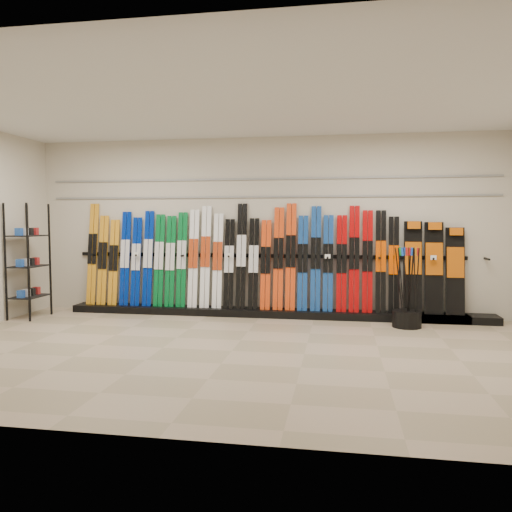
# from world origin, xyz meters

# --- Properties ---
(floor) EXTENTS (8.00, 8.00, 0.00)m
(floor) POSITION_xyz_m (0.00, 0.00, 0.00)
(floor) COLOR tan
(floor) RESTS_ON ground
(back_wall) EXTENTS (8.00, 0.00, 8.00)m
(back_wall) POSITION_xyz_m (0.00, 2.50, 1.50)
(back_wall) COLOR beige
(back_wall) RESTS_ON floor
(ceiling) EXTENTS (8.00, 8.00, 0.00)m
(ceiling) POSITION_xyz_m (0.00, 0.00, 3.00)
(ceiling) COLOR silver
(ceiling) RESTS_ON back_wall
(ski_rack_base) EXTENTS (8.00, 0.40, 0.12)m
(ski_rack_base) POSITION_xyz_m (0.22, 2.28, 0.06)
(ski_rack_base) COLOR black
(ski_rack_base) RESTS_ON floor
(skis) EXTENTS (5.37, 0.26, 1.78)m
(skis) POSITION_xyz_m (-0.44, 2.34, 0.93)
(skis) COLOR orange
(skis) RESTS_ON ski_rack_base
(snowboards) EXTENTS (0.92, 0.23, 1.47)m
(snowboards) POSITION_xyz_m (2.76, 2.35, 0.84)
(snowboards) COLOR black
(snowboards) RESTS_ON ski_rack_base
(accessory_rack) EXTENTS (0.40, 0.60, 1.88)m
(accessory_rack) POSITION_xyz_m (-3.75, 1.53, 0.94)
(accessory_rack) COLOR black
(accessory_rack) RESTS_ON floor
(pole_bin) EXTENTS (0.43, 0.43, 0.25)m
(pole_bin) POSITION_xyz_m (2.30, 1.78, 0.12)
(pole_bin) COLOR black
(pole_bin) RESTS_ON floor
(ski_poles) EXTENTS (0.34, 0.34, 1.18)m
(ski_poles) POSITION_xyz_m (2.29, 1.75, 0.61)
(ski_poles) COLOR black
(ski_poles) RESTS_ON pole_bin
(slatwall_rail_0) EXTENTS (7.60, 0.02, 0.03)m
(slatwall_rail_0) POSITION_xyz_m (0.00, 2.48, 2.00)
(slatwall_rail_0) COLOR gray
(slatwall_rail_0) RESTS_ON back_wall
(slatwall_rail_1) EXTENTS (7.60, 0.02, 0.03)m
(slatwall_rail_1) POSITION_xyz_m (0.00, 2.48, 2.30)
(slatwall_rail_1) COLOR gray
(slatwall_rail_1) RESTS_ON back_wall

